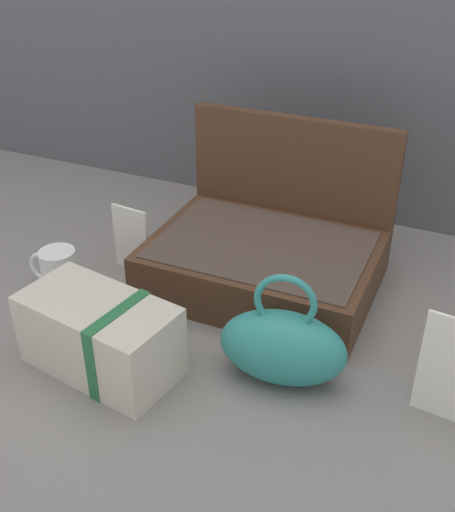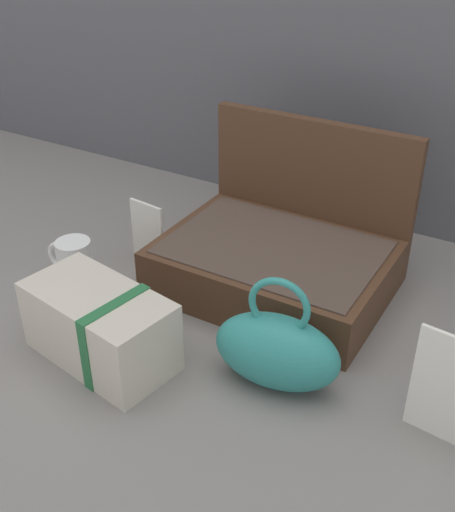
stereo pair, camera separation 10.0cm
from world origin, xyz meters
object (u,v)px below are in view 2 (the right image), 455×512
(open_suitcase, at_px, (280,253))
(info_card_left, at_px, (449,390))
(coffee_mug, at_px, (74,261))
(poster_card_right, at_px, (148,234))
(cream_toiletry_bag, at_px, (101,327))
(teal_pouch_handbag, at_px, (277,350))

(open_suitcase, distance_m, info_card_left, 0.45)
(open_suitcase, bearing_deg, info_card_left, -32.68)
(coffee_mug, height_order, info_card_left, info_card_left)
(poster_card_right, bearing_deg, open_suitcase, 21.47)
(cream_toiletry_bag, relative_size, info_card_left, 1.52)
(info_card_left, distance_m, poster_card_right, 0.67)
(teal_pouch_handbag, relative_size, poster_card_right, 1.53)
(poster_card_right, bearing_deg, teal_pouch_handbag, -19.52)
(coffee_mug, relative_size, info_card_left, 0.59)
(info_card_left, bearing_deg, teal_pouch_handbag, -169.09)
(teal_pouch_handbag, relative_size, info_card_left, 1.20)
(open_suitcase, height_order, cream_toiletry_bag, open_suitcase)
(info_card_left, bearing_deg, poster_card_right, 171.62)
(cream_toiletry_bag, distance_m, coffee_mug, 0.26)
(coffee_mug, bearing_deg, teal_pouch_handbag, -7.64)
(poster_card_right, bearing_deg, cream_toiletry_bag, -61.09)
(poster_card_right, bearing_deg, info_card_left, -8.40)
(coffee_mug, distance_m, info_card_left, 0.74)
(teal_pouch_handbag, height_order, poster_card_right, teal_pouch_handbag)
(open_suitcase, relative_size, poster_card_right, 3.05)
(cream_toiletry_bag, bearing_deg, coffee_mug, 142.80)
(coffee_mug, bearing_deg, cream_toiletry_bag, -37.20)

